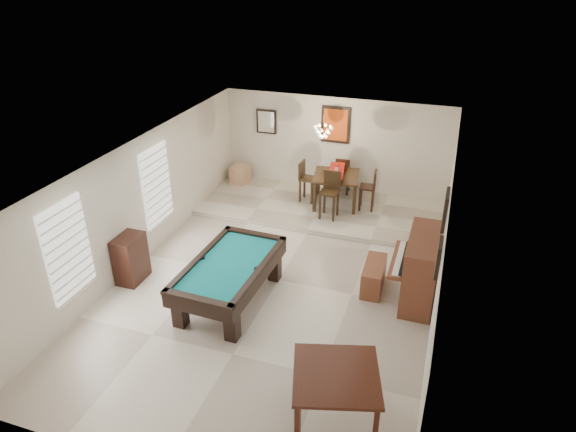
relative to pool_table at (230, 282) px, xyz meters
The scene contains 26 objects.
ground_plane 1.18m from the pool_table, 55.52° to the left, with size 6.00×9.00×0.02m, color beige.
wall_back 5.52m from the pool_table, 83.40° to the left, with size 6.00×0.04×2.60m, color silver.
wall_front 3.75m from the pool_table, 80.11° to the right, with size 6.00×0.04×2.60m, color silver.
wall_left 2.70m from the pool_table, 159.00° to the left, with size 0.04×9.00×2.60m, color silver.
wall_right 3.84m from the pool_table, 14.11° to the left, with size 0.04×9.00×2.60m, color silver.
ceiling 2.46m from the pool_table, 55.52° to the left, with size 6.00×9.00×0.04m, color white.
dining_step 4.22m from the pool_table, 81.45° to the left, with size 6.00×2.50×0.12m, color beige.
window_left_front 2.86m from the pool_table, 151.20° to the right, with size 0.06×1.00×1.70m, color white.
window_left_rear 2.96m from the pool_table, 147.19° to the left, with size 0.06×1.00×1.70m, color white.
pool_table is the anchor object (origin of this frame).
square_table 3.22m from the pool_table, 39.15° to the right, with size 1.16×1.16×0.80m, color #37170D, non-canonical shape.
upright_piano 3.40m from the pool_table, 20.96° to the left, with size 0.87×1.56×1.30m, color brown, non-canonical shape.
piano_bench 2.77m from the pool_table, 27.06° to the left, with size 0.38×0.97×0.54m, color brown.
apothecary_chest 2.14m from the pool_table, behind, with size 0.43×0.65×0.97m, color black.
dining_table 4.51m from the pool_table, 78.16° to the left, with size 1.11×1.11×0.92m, color black, non-canonical shape.
flower_vase 4.57m from the pool_table, 78.16° to the left, with size 0.13×0.13×0.22m, color #9F230D, non-canonical shape.
dining_chair_south 3.80m from the pool_table, 75.59° to the left, with size 0.42×0.42×1.14m, color black, non-canonical shape.
dining_chair_north 5.26m from the pool_table, 79.81° to the left, with size 0.37×0.37×1.00m, color black, non-canonical shape.
dining_chair_west 4.42m from the pool_table, 87.40° to the left, with size 0.39×0.39×1.06m, color black, non-canonical shape.
dining_chair_east 4.74m from the pool_table, 68.71° to the left, with size 0.38×0.38×1.02m, color black, non-canonical shape.
corner_bench 5.31m from the pool_table, 111.27° to the left, with size 0.43×0.53×0.48m, color tan.
chandelier 4.53m from the pool_table, 81.34° to the left, with size 0.44×0.44×0.60m, color #FFE5B2, non-canonical shape.
back_painting 5.61m from the pool_table, 83.35° to the left, with size 0.75×0.06×0.95m, color #D84C14.
back_mirror 5.69m from the pool_table, 103.34° to the left, with size 0.55×0.06×0.65m, color white.
right_picture_upper 4.07m from the pool_table, 18.66° to the left, with size 0.06×0.55×0.65m, color slate.
right_picture_lower 3.81m from the pool_table, ahead, with size 0.06×0.45×0.55m, color gray.
Camera 1 is at (2.88, -8.03, 5.85)m, focal length 32.00 mm.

